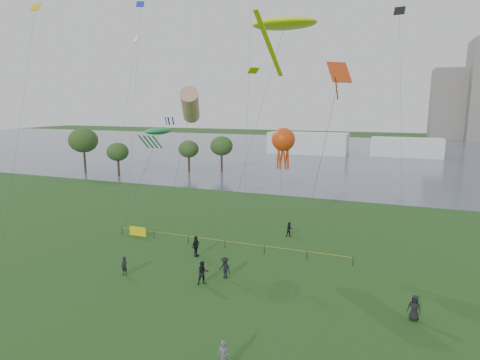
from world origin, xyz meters
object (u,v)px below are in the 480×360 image
(kite_stingray, at_px, (284,24))
(kite_octopus, at_px, (283,140))
(kite_flyer, at_px, (224,357))
(fence, at_px, (170,236))

(kite_stingray, distance_m, kite_octopus, 10.53)
(kite_stingray, bearing_deg, kite_octopus, 93.06)
(kite_flyer, bearing_deg, fence, 118.96)
(kite_flyer, bearing_deg, kite_stingray, 87.13)
(fence, height_order, kite_flyer, kite_flyer)
(fence, distance_m, kite_octopus, 14.99)
(fence, height_order, kite_octopus, kite_octopus)
(fence, xyz_separation_m, kite_flyer, (13.25, -16.83, 0.30))
(kite_octopus, bearing_deg, fence, -168.53)
(kite_stingray, xyz_separation_m, kite_octopus, (-0.52, 2.56, -10.20))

